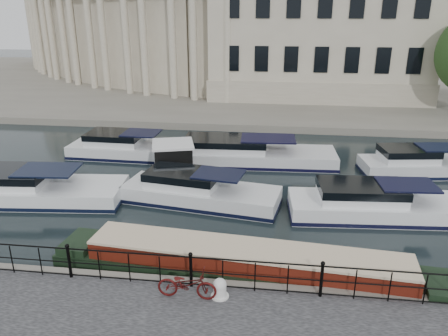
# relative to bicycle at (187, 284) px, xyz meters

# --- Properties ---
(ground_plane) EXTENTS (160.00, 160.00, 0.00)m
(ground_plane) POSITION_rel_bicycle_xyz_m (0.01, 2.83, -1.03)
(ground_plane) COLOR black
(ground_plane) RESTS_ON ground
(far_bank) EXTENTS (120.00, 42.00, 0.55)m
(far_bank) POSITION_rel_bicycle_xyz_m (0.01, 41.83, -0.75)
(far_bank) COLOR #6B665B
(far_bank) RESTS_ON ground_plane
(railing) EXTENTS (24.14, 0.14, 1.22)m
(railing) POSITION_rel_bicycle_xyz_m (0.01, 0.58, 0.17)
(railing) COLOR black
(railing) RESTS_ON near_quay
(civic_building) EXTENTS (53.55, 31.84, 16.85)m
(civic_building) POSITION_rel_bicycle_xyz_m (-0.99, 37.54, 6.01)
(civic_building) COLOR #ADA38C
(civic_building) RESTS_ON far_bank
(bicycle) EXTENTS (1.83, 0.67, 0.95)m
(bicycle) POSITION_rel_bicycle_xyz_m (0.00, 0.00, 0.00)
(bicycle) COLOR #430C0C
(bicycle) RESTS_ON near_quay
(mooring_bollard) EXTENTS (0.56, 0.56, 0.63)m
(mooring_bollard) POSITION_rel_bicycle_xyz_m (0.97, 0.17, -0.18)
(mooring_bollard) COLOR silver
(mooring_bollard) RESTS_ON near_quay
(narrowboat) EXTENTS (13.83, 3.04, 1.51)m
(narrowboat) POSITION_rel_bicycle_xyz_m (1.64, 2.05, -0.66)
(narrowboat) COLOR black
(narrowboat) RESTS_ON ground_plane
(harbour_hut) EXTENTS (3.45, 3.12, 2.18)m
(harbour_hut) POSITION_rel_bicycle_xyz_m (-2.97, 10.67, -0.07)
(harbour_hut) COLOR #6B665B
(harbour_hut) RESTS_ON ground_plane
(cabin_cruisers) EXTENTS (28.16, 10.36, 1.99)m
(cabin_cruisers) POSITION_rel_bicycle_xyz_m (-0.74, 10.77, -0.66)
(cabin_cruisers) COLOR white
(cabin_cruisers) RESTS_ON ground_plane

